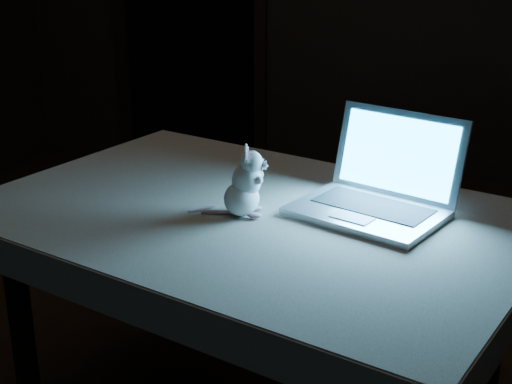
% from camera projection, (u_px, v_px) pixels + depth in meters
% --- Properties ---
extents(floor, '(5.00, 5.00, 0.00)m').
position_uv_depth(floor, '(265.00, 376.00, 2.79)').
color(floor, black).
rests_on(floor, ground).
extents(doorway, '(1.06, 0.36, 2.13)m').
position_uv_depth(doorway, '(190.00, 7.00, 4.94)').
color(doorway, black).
rests_on(doorway, back_wall).
extents(table, '(1.73, 1.41, 0.80)m').
position_uv_depth(table, '(252.00, 332.00, 2.32)').
color(table, black).
rests_on(table, floor).
extents(tablecloth, '(1.93, 1.74, 0.11)m').
position_uv_depth(tablecloth, '(275.00, 236.00, 2.15)').
color(tablecloth, '#C0B19E').
rests_on(tablecloth, table).
extents(laptop, '(0.52, 0.50, 0.28)m').
position_uv_depth(laptop, '(369.00, 170.00, 2.10)').
color(laptop, '#B1B2B6').
rests_on(laptop, tablecloth).
extents(plush_mouse, '(0.21, 0.21, 0.21)m').
position_uv_depth(plush_mouse, '(241.00, 181.00, 2.12)').
color(plush_mouse, silver).
rests_on(plush_mouse, tablecloth).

